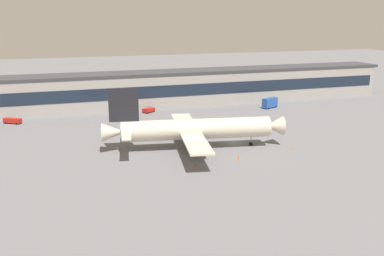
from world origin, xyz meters
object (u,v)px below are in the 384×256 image
pushback_tractor (148,110)px  traffic_cone_3 (239,159)px  airliner (193,129)px  traffic_cone_1 (293,148)px  belt_loader (13,120)px  traffic_cone_2 (193,165)px  traffic_cone_0 (239,157)px  catering_truck (270,102)px

pushback_tractor → traffic_cone_3: 65.16m
airliner → traffic_cone_1: airliner is taller
pushback_tractor → belt_loader: (-49.34, -2.67, 0.10)m
traffic_cone_2 → traffic_cone_1: bearing=8.7°
airliner → traffic_cone_3: (7.89, -13.80, -5.34)m
traffic_cone_0 → traffic_cone_1: traffic_cone_0 is taller
airliner → traffic_cone_3: airliner is taller
catering_truck → airliner: bearing=-137.9°
belt_loader → traffic_cone_1: size_ratio=11.07×
airliner → catering_truck: bearing=42.1°
catering_truck → traffic_cone_0: bearing=-125.3°
catering_truck → traffic_cone_2: bearing=-132.4°
airliner → traffic_cone_2: size_ratio=76.09×
traffic_cone_0 → traffic_cone_1: (17.66, 2.08, -0.07)m
traffic_cone_1 → traffic_cone_2: (-31.38, -4.80, 0.05)m
airliner → pushback_tractor: bearing=91.7°
catering_truck → traffic_cone_3: catering_truck is taller
belt_loader → traffic_cone_0: bearing=-45.2°
traffic_cone_3 → pushback_tractor: bearing=98.3°
belt_loader → traffic_cone_2: belt_loader is taller
catering_truck → traffic_cone_3: (-40.10, -57.17, -1.95)m
airliner → catering_truck: size_ratio=6.81×
traffic_cone_0 → traffic_cone_3: size_ratio=1.07×
airliner → traffic_cone_0: airliner is taller
pushback_tractor → belt_loader: 49.41m
traffic_cone_1 → catering_truck: bearing=67.9°
traffic_cone_0 → traffic_cone_3: bearing=-115.2°
airliner → traffic_cone_0: (8.74, -12.00, -5.31)m
traffic_cone_2 → pushback_tractor: bearing=86.9°
pushback_tractor → traffic_cone_2: pushback_tractor is taller
belt_loader → traffic_cone_2: bearing=-53.9°
traffic_cone_1 → traffic_cone_0: bearing=-173.3°
traffic_cone_0 → traffic_cone_2: bearing=-168.8°
traffic_cone_1 → traffic_cone_2: 31.75m
pushback_tractor → catering_truck: bearing=-8.4°
belt_loader → catering_truck: size_ratio=0.85×
belt_loader → traffic_cone_2: size_ratio=9.44×
belt_loader → airliner: bearing=-43.4°
catering_truck → traffic_cone_0: (-39.25, -55.37, -1.93)m
belt_loader → traffic_cone_1: 96.53m
pushback_tractor → traffic_cone_2: size_ratio=7.92×
traffic_cone_1 → traffic_cone_3: size_ratio=0.86×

